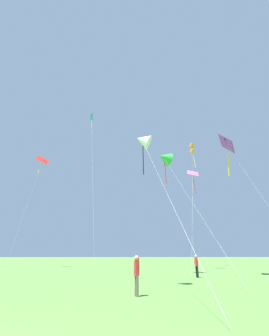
{
  "coord_description": "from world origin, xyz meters",
  "views": [
    {
      "loc": [
        2.96,
        -3.89,
        1.78
      ],
      "look_at": [
        4.01,
        23.31,
        11.98
      ],
      "focal_mm": 24.83,
      "sensor_mm": 36.0,
      "label": 1
    }
  ],
  "objects_px": {
    "kite_orange_box": "(192,149)",
    "kite_pink_low": "(193,178)",
    "kite_red_high": "(41,163)",
    "kite_teal_box": "(92,119)",
    "kite_green_small": "(164,158)",
    "person_far_back": "(137,271)",
    "person_child_small": "(196,264)",
    "kite_purple_streamer": "(228,150)",
    "kite_white_distant": "(143,141)"
  },
  "relations": [
    {
      "from": "kite_purple_streamer",
      "to": "kite_teal_box",
      "type": "relative_size",
      "value": 0.62
    },
    {
      "from": "kite_teal_box",
      "to": "kite_purple_streamer",
      "type": "bearing_deg",
      "value": -28.34
    },
    {
      "from": "kite_teal_box",
      "to": "person_child_small",
      "type": "distance_m",
      "value": 24.36
    },
    {
      "from": "kite_green_small",
      "to": "person_child_small",
      "type": "bearing_deg",
      "value": -60.5
    },
    {
      "from": "person_far_back",
      "to": "kite_teal_box",
      "type": "bearing_deg",
      "value": 107.79
    },
    {
      "from": "kite_red_high",
      "to": "kite_green_small",
      "type": "bearing_deg",
      "value": -34.26
    },
    {
      "from": "kite_purple_streamer",
      "to": "person_far_back",
      "type": "xyz_separation_m",
      "value": [
        -9.94,
        -9.54,
        -10.93
      ]
    },
    {
      "from": "kite_orange_box",
      "to": "kite_pink_low",
      "type": "bearing_deg",
      "value": -109.27
    },
    {
      "from": "kite_white_distant",
      "to": "kite_red_high",
      "type": "bearing_deg",
      "value": 124.77
    },
    {
      "from": "kite_green_small",
      "to": "kite_pink_low",
      "type": "height_order",
      "value": "kite_pink_low"
    },
    {
      "from": "person_far_back",
      "to": "person_child_small",
      "type": "bearing_deg",
      "value": 58.95
    },
    {
      "from": "kite_red_high",
      "to": "person_far_back",
      "type": "bearing_deg",
      "value": -59.26
    },
    {
      "from": "kite_teal_box",
      "to": "kite_orange_box",
      "type": "distance_m",
      "value": 20.84
    },
    {
      "from": "person_child_small",
      "to": "kite_green_small",
      "type": "bearing_deg",
      "value": 119.5
    },
    {
      "from": "kite_white_distant",
      "to": "kite_purple_streamer",
      "type": "bearing_deg",
      "value": 36.19
    },
    {
      "from": "kite_orange_box",
      "to": "person_far_back",
      "type": "bearing_deg",
      "value": -113.2
    },
    {
      "from": "kite_pink_low",
      "to": "person_child_small",
      "type": "relative_size",
      "value": 7.81
    },
    {
      "from": "kite_pink_low",
      "to": "person_child_small",
      "type": "height_order",
      "value": "kite_pink_low"
    },
    {
      "from": "kite_teal_box",
      "to": "person_far_back",
      "type": "xyz_separation_m",
      "value": [
        5.78,
        -18.02,
        -19.69
      ]
    },
    {
      "from": "kite_pink_low",
      "to": "kite_green_small",
      "type": "bearing_deg",
      "value": -124.49
    },
    {
      "from": "kite_white_distant",
      "to": "person_far_back",
      "type": "relative_size",
      "value": 5.71
    },
    {
      "from": "kite_red_high",
      "to": "person_child_small",
      "type": "relative_size",
      "value": 9.98
    },
    {
      "from": "kite_purple_streamer",
      "to": "kite_teal_box",
      "type": "distance_m",
      "value": 19.9
    },
    {
      "from": "kite_orange_box",
      "to": "person_far_back",
      "type": "distance_m",
      "value": 36.92
    },
    {
      "from": "kite_red_high",
      "to": "kite_pink_low",
      "type": "bearing_deg",
      "value": -10.53
    },
    {
      "from": "kite_red_high",
      "to": "kite_orange_box",
      "type": "xyz_separation_m",
      "value": [
        27.04,
        3.6,
        4.82
      ]
    },
    {
      "from": "kite_orange_box",
      "to": "kite_green_small",
      "type": "bearing_deg",
      "value": -117.43
    },
    {
      "from": "kite_green_small",
      "to": "person_far_back",
      "type": "height_order",
      "value": "kite_green_small"
    },
    {
      "from": "kite_purple_streamer",
      "to": "person_child_small",
      "type": "height_order",
      "value": "kite_purple_streamer"
    },
    {
      "from": "kite_purple_streamer",
      "to": "kite_orange_box",
      "type": "bearing_deg",
      "value": 83.14
    },
    {
      "from": "kite_white_distant",
      "to": "person_child_small",
      "type": "distance_m",
      "value": 11.59
    },
    {
      "from": "kite_red_high",
      "to": "person_far_back",
      "type": "height_order",
      "value": "kite_red_high"
    },
    {
      "from": "kite_white_distant",
      "to": "kite_orange_box",
      "type": "height_order",
      "value": "kite_orange_box"
    },
    {
      "from": "kite_green_small",
      "to": "person_child_small",
      "type": "relative_size",
      "value": 7.32
    },
    {
      "from": "kite_teal_box",
      "to": "kite_red_high",
      "type": "relative_size",
      "value": 1.22
    },
    {
      "from": "kite_teal_box",
      "to": "person_child_small",
      "type": "height_order",
      "value": "kite_teal_box"
    },
    {
      "from": "kite_purple_streamer",
      "to": "kite_pink_low",
      "type": "height_order",
      "value": "kite_pink_low"
    },
    {
      "from": "kite_purple_streamer",
      "to": "kite_white_distant",
      "type": "relative_size",
      "value": 1.34
    },
    {
      "from": "kite_green_small",
      "to": "kite_teal_box",
      "type": "xyz_separation_m",
      "value": [
        -9.56,
        5.78,
        8.62
      ]
    },
    {
      "from": "kite_pink_low",
      "to": "kite_teal_box",
      "type": "relative_size",
      "value": 0.64
    },
    {
      "from": "kite_teal_box",
      "to": "kite_orange_box",
      "type": "xyz_separation_m",
      "value": [
        18.0,
        10.49,
        0.32
      ]
    },
    {
      "from": "person_far_back",
      "to": "person_child_small",
      "type": "xyz_separation_m",
      "value": [
        5.52,
        9.17,
        0.02
      ]
    },
    {
      "from": "kite_purple_streamer",
      "to": "kite_green_small",
      "type": "bearing_deg",
      "value": 156.29
    },
    {
      "from": "kite_green_small",
      "to": "kite_orange_box",
      "type": "bearing_deg",
      "value": 62.57
    },
    {
      "from": "kite_green_small",
      "to": "kite_orange_box",
      "type": "height_order",
      "value": "kite_orange_box"
    },
    {
      "from": "kite_white_distant",
      "to": "person_far_back",
      "type": "distance_m",
      "value": 8.74
    },
    {
      "from": "kite_purple_streamer",
      "to": "kite_red_high",
      "type": "height_order",
      "value": "kite_red_high"
    },
    {
      "from": "kite_purple_streamer",
      "to": "kite_teal_box",
      "type": "bearing_deg",
      "value": 151.66
    },
    {
      "from": "kite_white_distant",
      "to": "kite_orange_box",
      "type": "bearing_deg",
      "value": 65.75
    },
    {
      "from": "kite_purple_streamer",
      "to": "kite_green_small",
      "type": "relative_size",
      "value": 1.03
    }
  ]
}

